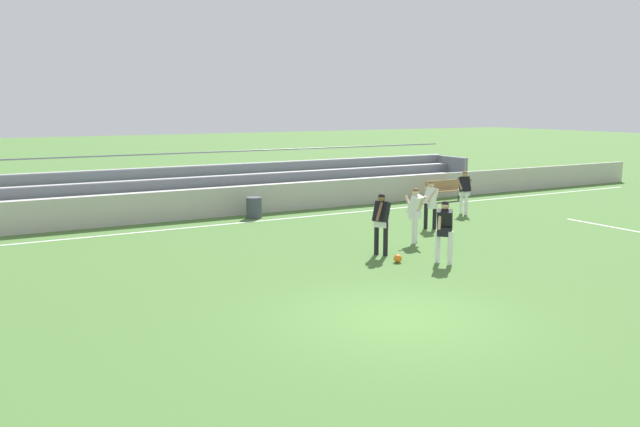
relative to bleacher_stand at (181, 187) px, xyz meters
name	(u,v)px	position (x,y,z in m)	size (l,w,h in m)	color
ground_plane	(399,318)	(-0.46, -15.06, -0.90)	(160.00, 160.00, 0.00)	#477033
field_line_sideline	(204,226)	(-0.46, -3.88, -0.90)	(44.00, 0.12, 0.01)	white
field_line_penalty_mark	(621,229)	(11.55, -11.16, -0.90)	(0.12, 4.40, 0.01)	white
sideline_wall	(189,205)	(-0.46, -2.33, -0.37)	(48.00, 0.16, 1.08)	#BCB7AD
bleacher_stand	(181,187)	(0.00, 0.00, 0.00)	(27.53, 2.51, 2.16)	#B2B2B7
bench_near_bin	(444,189)	(10.49, -3.32, -0.36)	(1.80, 0.40, 0.90)	#99754C
trash_bin	(254,208)	(1.72, -3.19, -0.52)	(0.57, 0.57, 0.76)	#3D424C
player_dark_trailing_run	(381,218)	(2.32, -10.42, 0.12)	(0.63, 0.52, 1.71)	black
player_dark_wide_right	(445,226)	(3.18, -12.05, 0.08)	(0.70, 0.55, 1.66)	white
player_dark_on_ball	(464,189)	(8.92, -6.36, 0.08)	(0.60, 0.50, 1.65)	white
player_white_wide_left	(431,200)	(5.96, -8.04, 0.06)	(0.57, 0.44, 1.62)	black
player_white_dropping_back	(415,210)	(4.15, -9.57, 0.08)	(0.48, 0.57, 1.66)	white
soccer_ball	(398,258)	(2.21, -11.37, -0.79)	(0.22, 0.22, 0.22)	orange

